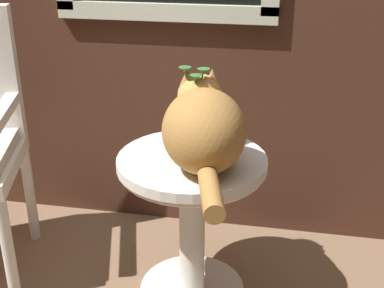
{
  "coord_description": "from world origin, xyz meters",
  "views": [
    {
      "loc": [
        0.46,
        -1.38,
        1.34
      ],
      "look_at": [
        0.15,
        0.2,
        0.63
      ],
      "focal_mm": 48.32,
      "sensor_mm": 36.0,
      "label": 1
    }
  ],
  "objects": [
    {
      "name": "wicker_side_table",
      "position": [
        0.15,
        0.2,
        0.4
      ],
      "size": [
        0.52,
        0.52,
        0.58
      ],
      "color": "silver",
      "rests_on": "ground_plane"
    },
    {
      "name": "cat",
      "position": [
        0.2,
        0.14,
        0.72
      ],
      "size": [
        0.34,
        0.65,
        0.28
      ],
      "color": "#AD7A3D",
      "rests_on": "wicker_side_table"
    },
    {
      "name": "pewter_vase_with_ivy",
      "position": [
        0.15,
        0.29,
        0.67
      ],
      "size": [
        0.13,
        0.13,
        0.29
      ],
      "color": "slate",
      "rests_on": "wicker_side_table"
    }
  ]
}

